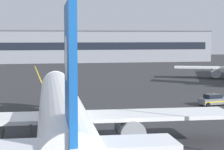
# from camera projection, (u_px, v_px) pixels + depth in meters

# --- Properties ---
(taxiway_centreline) EXTENTS (0.42, 180.00, 0.01)m
(taxiway_centreline) POSITION_uv_depth(u_px,v_px,m) (52.00, 109.00, 59.54)
(taxiway_centreline) COLOR yellow
(taxiway_centreline) RESTS_ON ground
(airliner_foreground) EXTENTS (32.21, 41.51, 11.65)m
(airliner_foreground) POSITION_uv_depth(u_px,v_px,m) (61.00, 111.00, 38.10)
(airliner_foreground) COLOR white
(airliner_foreground) RESTS_ON ground
(service_car_second) EXTENTS (4.46, 2.64, 1.79)m
(service_car_second) POSITION_uv_depth(u_px,v_px,m) (213.00, 100.00, 62.33)
(service_car_second) COLOR slate
(service_car_second) RESTS_ON ground
(safety_cone_by_nose_gear) EXTENTS (0.44, 0.44, 0.55)m
(safety_cone_by_nose_gear) POSITION_uv_depth(u_px,v_px,m) (53.00, 114.00, 53.85)
(safety_cone_by_nose_gear) COLOR orange
(safety_cone_by_nose_gear) RESTS_ON ground
(terminal_building) EXTENTS (128.25, 12.40, 12.60)m
(terminal_building) POSITION_uv_depth(u_px,v_px,m) (52.00, 46.00, 167.38)
(terminal_building) COLOR gray
(terminal_building) RESTS_ON ground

